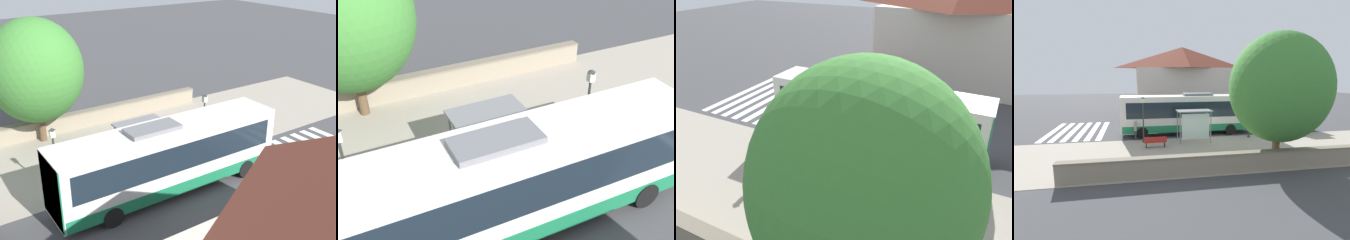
% 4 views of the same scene
% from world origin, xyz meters
% --- Properties ---
extents(ground_plane, '(120.00, 120.00, 0.00)m').
position_xyz_m(ground_plane, '(0.00, 0.00, 0.00)').
color(ground_plane, '#424244').
rests_on(ground_plane, ground).
extents(sidewalk_plaza, '(9.00, 44.00, 0.02)m').
position_xyz_m(sidewalk_plaza, '(-4.50, 0.00, 0.01)').
color(sidewalk_plaza, '#9E9384').
rests_on(sidewalk_plaza, ground).
extents(stone_wall, '(0.60, 20.00, 1.15)m').
position_xyz_m(stone_wall, '(-8.55, 0.00, 0.58)').
color(stone_wall, gray).
rests_on(stone_wall, ground).
extents(bus, '(2.60, 12.26, 3.83)m').
position_xyz_m(bus, '(1.74, 0.97, 1.98)').
color(bus, silver).
rests_on(bus, ground).
extents(bus_shelter, '(1.56, 2.82, 2.66)m').
position_xyz_m(bus_shelter, '(-1.61, 1.15, 2.16)').
color(bus_shelter, slate).
rests_on(bus_shelter, ground).
extents(pedestrian, '(0.34, 0.22, 1.66)m').
position_xyz_m(pedestrian, '(0.18, 5.88, 0.97)').
color(pedestrian, '#2D3347').
rests_on(pedestrian, ground).
extents(bench, '(0.40, 1.72, 0.88)m').
position_xyz_m(bench, '(-2.63, 4.43, 0.48)').
color(bench, maroon).
rests_on(bench, ground).
extents(street_lamp_near, '(0.28, 0.28, 3.77)m').
position_xyz_m(street_lamp_near, '(-0.80, 5.23, 2.25)').
color(street_lamp_near, '#2D332D').
rests_on(street_lamp_near, ground).
extents(street_lamp_far, '(0.28, 0.28, 3.82)m').
position_xyz_m(street_lamp_far, '(-0.86, -4.00, 2.28)').
color(street_lamp_far, '#2D332D').
rests_on(street_lamp_far, ground).
extents(shade_tree, '(5.91, 5.91, 7.99)m').
position_xyz_m(shade_tree, '(-7.81, -2.50, 4.73)').
color(shade_tree, brown).
rests_on(shade_tree, ground).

